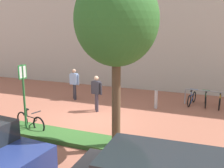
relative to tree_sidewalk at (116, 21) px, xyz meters
name	(u,v)px	position (x,y,z in m)	size (l,w,h in m)	color
ground_plane	(90,121)	(-2.04, 2.11, -4.14)	(60.00, 60.00, 0.00)	#9E5B47
building_facade	(140,11)	(-2.04, 9.37, 0.86)	(28.00, 1.20, 10.00)	#B2ADA3
planter_strip	(53,135)	(-2.52, 0.09, -4.06)	(7.00, 1.10, 0.16)	#336028
tree_sidewalk	(116,21)	(0.00, 0.00, 0.00)	(2.56, 2.56, 5.58)	brown
parking_sign_post	(24,89)	(-3.76, 0.09, -2.43)	(0.08, 0.36, 2.62)	#2D7238
bike_at_sign	(30,122)	(-3.70, 0.27, -3.79)	(1.65, 0.53, 0.86)	black
bike_rack_cluster	(206,99)	(2.44, 6.36, -3.79)	(2.11, 1.65, 0.83)	#99999E
bollard_steel	(156,100)	(0.18, 5.01, -3.69)	(0.16, 0.16, 0.90)	#ADADB2
person_suited_dark	(97,91)	(-2.38, 3.51, -3.16)	(0.60, 0.37, 1.72)	#383342
person_shirt_blue	(74,82)	(-4.47, 5.01, -3.16)	(0.61, 0.36, 1.72)	#2D2D38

